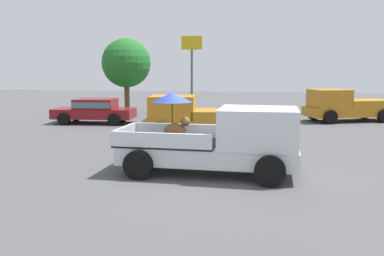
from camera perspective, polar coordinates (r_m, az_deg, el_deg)
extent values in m
plane|color=#4C4C4F|center=(11.69, 2.25, -6.37)|extent=(80.00, 80.00, 0.00)
cylinder|color=black|center=(12.41, 11.01, -3.75)|extent=(0.81, 0.33, 0.80)
cylinder|color=black|center=(10.50, 10.92, -5.98)|extent=(0.81, 0.33, 0.80)
cylinder|color=black|center=(12.90, -4.75, -3.15)|extent=(0.81, 0.33, 0.80)
cylinder|color=black|center=(11.08, -7.57, -5.14)|extent=(0.81, 0.33, 0.80)
cube|color=silver|center=(11.56, 2.27, -3.64)|extent=(5.09, 2.08, 0.50)
cube|color=silver|center=(11.28, 9.33, 0.03)|extent=(2.20, 1.98, 1.08)
cube|color=#4C606B|center=(11.27, 14.44, 0.89)|extent=(0.16, 1.72, 0.64)
cube|color=black|center=(11.73, -3.28, -2.07)|extent=(2.90, 2.00, 0.06)
cube|color=silver|center=(12.57, -2.23, -0.28)|extent=(2.80, 0.26, 0.40)
cube|color=silver|center=(10.82, -4.52, -1.74)|extent=(2.80, 0.26, 0.40)
cube|color=silver|center=(12.10, -9.49, -0.74)|extent=(0.21, 1.84, 0.40)
ellipsoid|color=brown|center=(11.80, -2.38, -0.57)|extent=(0.70, 0.36, 0.52)
sphere|color=brown|center=(11.69, -0.96, 0.93)|extent=(0.30, 0.30, 0.28)
cone|color=brown|center=(11.75, -0.87, 1.66)|extent=(0.10, 0.10, 0.12)
cone|color=brown|center=(11.59, -1.04, 1.57)|extent=(0.10, 0.10, 0.12)
cylinder|color=black|center=(11.90, -2.79, 1.08)|extent=(0.03, 0.03, 1.17)
cone|color=#1E33B7|center=(11.83, -2.82, 4.37)|extent=(1.21, 1.21, 0.28)
cylinder|color=black|center=(16.73, -4.47, -0.53)|extent=(0.78, 0.31, 0.76)
cylinder|color=black|center=(18.59, -3.62, 0.39)|extent=(0.78, 0.31, 0.76)
cylinder|color=black|center=(16.56, 6.54, -0.65)|extent=(0.78, 0.31, 0.76)
cylinder|color=black|center=(18.44, 6.29, 0.29)|extent=(0.78, 0.31, 0.76)
cube|color=#B27219|center=(17.48, 1.17, 0.45)|extent=(4.92, 2.14, 0.50)
cube|color=#B27219|center=(17.49, -2.76, 2.92)|extent=(2.02, 1.93, 1.00)
cube|color=#B27219|center=(17.40, 4.47, 1.88)|extent=(2.82, 1.99, 0.40)
cylinder|color=black|center=(22.85, 18.88, 1.46)|extent=(0.80, 0.48, 0.76)
cylinder|color=black|center=(24.52, 16.76, 2.01)|extent=(0.80, 0.48, 0.76)
cylinder|color=black|center=(24.54, 25.45, 1.55)|extent=(0.80, 0.48, 0.76)
cylinder|color=black|center=(26.10, 23.06, 2.07)|extent=(0.80, 0.48, 0.76)
cube|color=#B27219|center=(24.44, 21.13, 2.18)|extent=(5.12, 3.19, 0.50)
cube|color=#B27219|center=(23.78, 18.74, 3.96)|extent=(2.36, 2.30, 1.00)
cube|color=#B27219|center=(24.93, 23.16, 3.22)|extent=(3.12, 2.54, 0.40)
cylinder|color=black|center=(22.29, -17.58, 1.23)|extent=(0.67, 0.25, 0.66)
cylinder|color=black|center=(23.91, -15.96, 1.77)|extent=(0.67, 0.25, 0.66)
cylinder|color=black|center=(21.40, -10.89, 1.19)|extent=(0.67, 0.25, 0.66)
cylinder|color=black|center=(23.08, -9.69, 1.74)|extent=(0.67, 0.25, 0.66)
cube|color=maroon|center=(22.61, -13.59, 2.05)|extent=(4.39, 1.98, 0.52)
cube|color=maroon|center=(22.53, -13.39, 3.31)|extent=(2.18, 1.71, 0.56)
cube|color=#4C606B|center=(22.53, -13.39, 3.31)|extent=(2.12, 1.78, 0.32)
cylinder|color=#59595B|center=(27.64, -0.03, 6.64)|extent=(0.16, 0.16, 4.19)
cube|color=gold|center=(27.67, -0.03, 11.91)|extent=(1.40, 0.12, 0.90)
cylinder|color=brown|center=(25.69, -9.13, 4.19)|extent=(0.32, 0.32, 2.22)
sphere|color=#1E6623|center=(25.62, -9.24, 9.02)|extent=(3.01, 3.01, 3.01)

